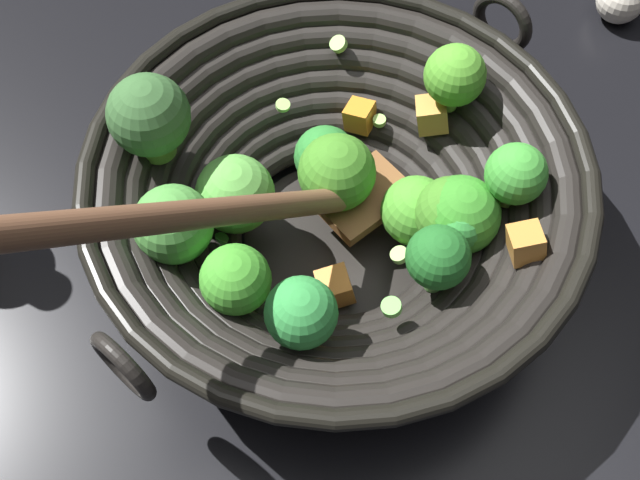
# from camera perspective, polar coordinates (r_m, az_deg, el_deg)

# --- Properties ---
(ground_plane) EXTENTS (4.00, 4.00, 0.00)m
(ground_plane) POSITION_cam_1_polar(r_m,az_deg,el_deg) (0.63, 1.11, -0.32)
(ground_plane) COLOR black
(wok) EXTENTS (0.36, 0.36, 0.25)m
(wok) POSITION_cam_1_polar(r_m,az_deg,el_deg) (0.57, 1.18, 3.10)
(wok) COLOR black
(wok) RESTS_ON ground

